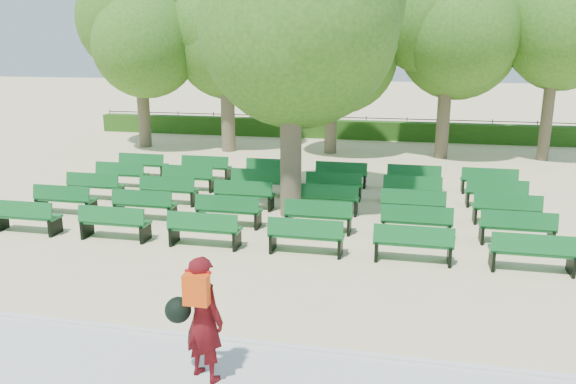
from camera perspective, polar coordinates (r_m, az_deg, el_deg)
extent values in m
plane|color=beige|center=(14.79, -0.34, -3.10)|extent=(120.00, 120.00, 0.00)
cube|color=beige|center=(8.35, -11.88, -18.21)|extent=(30.00, 2.20, 0.06)
cube|color=silver|center=(9.24, -8.95, -14.43)|extent=(30.00, 0.12, 0.10)
cube|color=#244F14|center=(28.21, 5.81, 6.34)|extent=(26.00, 0.70, 0.90)
cube|color=#105B24|center=(15.71, -0.23, -0.43)|extent=(1.71, 0.60, 0.06)
cube|color=#105B24|center=(15.46, -0.39, 0.22)|extent=(1.69, 0.26, 0.39)
cylinder|color=brown|center=(15.00, 0.29, 4.24)|extent=(0.57, 0.57, 3.59)
ellipsoid|color=#36671B|center=(14.76, 0.31, 16.98)|extent=(5.51, 5.51, 4.95)
imported|color=#4F0B0F|center=(7.84, -8.60, -12.58)|extent=(0.77, 0.66, 1.78)
cube|color=#DF420B|center=(7.45, -9.30, -9.76)|extent=(0.33, 0.17, 0.42)
sphere|color=black|center=(7.85, -11.11, -11.68)|extent=(0.36, 0.36, 0.36)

